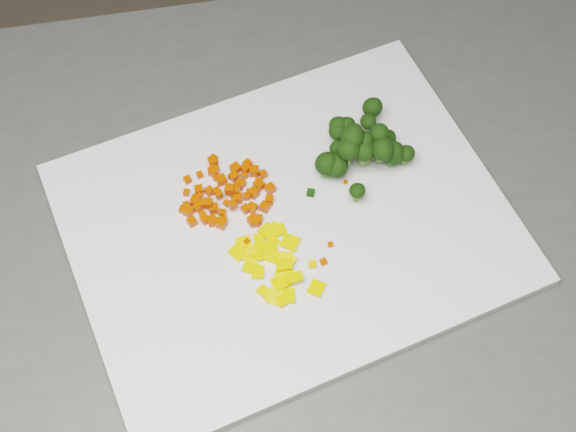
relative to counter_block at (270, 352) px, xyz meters
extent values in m
cube|color=#4A4A47|center=(0.00, 0.00, 0.00)|extent=(0.98, 0.69, 0.90)
cube|color=white|center=(0.03, -0.02, 0.46)|extent=(0.55, 0.47, 0.01)
cube|color=red|center=(-0.03, 0.03, 0.47)|extent=(0.01, 0.01, 0.01)
cube|color=red|center=(-0.06, 0.01, 0.47)|extent=(0.01, 0.01, 0.01)
cube|color=red|center=(-0.04, 0.05, 0.47)|extent=(0.01, 0.01, 0.01)
cube|color=red|center=(-0.07, 0.03, 0.47)|extent=(0.01, 0.01, 0.01)
cube|color=red|center=(-0.02, 0.05, 0.47)|extent=(0.01, 0.01, 0.01)
cube|color=red|center=(-0.01, 0.00, 0.47)|extent=(0.01, 0.01, 0.01)
cube|color=red|center=(0.00, 0.03, 0.47)|extent=(0.01, 0.01, 0.01)
cube|color=red|center=(-0.09, 0.01, 0.47)|extent=(0.01, 0.01, 0.01)
cube|color=red|center=(-0.05, 0.07, 0.47)|extent=(0.01, 0.01, 0.01)
cube|color=red|center=(-0.01, -0.02, 0.47)|extent=(0.01, 0.01, 0.01)
cube|color=red|center=(-0.08, 0.05, 0.47)|extent=(0.01, 0.01, 0.01)
cube|color=red|center=(-0.06, 0.00, 0.47)|extent=(0.01, 0.01, 0.01)
cube|color=red|center=(-0.03, 0.03, 0.47)|extent=(0.01, 0.01, 0.01)
cube|color=red|center=(-0.02, 0.06, 0.47)|extent=(0.01, 0.01, 0.01)
cube|color=red|center=(-0.07, 0.02, 0.47)|extent=(0.01, 0.01, 0.01)
cube|color=red|center=(-0.01, -0.01, 0.47)|extent=(0.01, 0.01, 0.01)
cube|color=red|center=(0.00, 0.05, 0.47)|extent=(0.01, 0.01, 0.01)
cube|color=red|center=(-0.05, 0.03, 0.48)|extent=(0.01, 0.01, 0.01)
cube|color=red|center=(-0.08, 0.01, 0.47)|extent=(0.01, 0.01, 0.01)
cube|color=red|center=(-0.05, -0.01, 0.47)|extent=(0.01, 0.01, 0.01)
cube|color=red|center=(-0.04, 0.07, 0.47)|extent=(0.01, 0.01, 0.01)
cube|color=red|center=(-0.05, 0.01, 0.47)|extent=(0.01, 0.01, 0.01)
cube|color=red|center=(-0.04, 0.01, 0.47)|extent=(0.01, 0.01, 0.01)
cube|color=red|center=(-0.05, 0.06, 0.47)|extent=(0.01, 0.01, 0.01)
cube|color=red|center=(0.01, 0.02, 0.47)|extent=(0.01, 0.01, 0.01)
cube|color=red|center=(-0.05, 0.02, 0.47)|extent=(0.01, 0.01, 0.01)
cube|color=red|center=(0.01, 0.04, 0.47)|extent=(0.01, 0.01, 0.01)
cube|color=red|center=(-0.05, -0.01, 0.47)|extent=(0.01, 0.01, 0.01)
cube|color=red|center=(-0.01, 0.05, 0.47)|extent=(0.01, 0.01, 0.01)
cube|color=red|center=(-0.02, 0.00, 0.47)|extent=(0.01, 0.01, 0.01)
cube|color=red|center=(-0.07, 0.02, 0.47)|extent=(0.01, 0.01, 0.01)
cube|color=red|center=(-0.04, -0.01, 0.47)|extent=(0.01, 0.01, 0.01)
cube|color=red|center=(-0.07, 0.02, 0.47)|extent=(0.01, 0.01, 0.01)
cube|color=red|center=(-0.07, 0.04, 0.47)|extent=(0.01, 0.01, 0.01)
cube|color=red|center=(-0.01, 0.02, 0.47)|extent=(0.01, 0.01, 0.01)
cube|color=red|center=(-0.07, 0.00, 0.47)|extent=(0.01, 0.01, 0.01)
cube|color=red|center=(-0.04, 0.04, 0.47)|extent=(0.01, 0.01, 0.01)
cube|color=red|center=(-0.01, -0.02, 0.47)|extent=(0.01, 0.01, 0.01)
cube|color=red|center=(-0.03, 0.02, 0.47)|extent=(0.01, 0.01, 0.01)
cube|color=red|center=(-0.01, 0.05, 0.47)|extent=(0.01, 0.01, 0.01)
cube|color=red|center=(-0.07, 0.02, 0.47)|extent=(0.01, 0.01, 0.01)
cube|color=red|center=(0.00, 0.00, 0.47)|extent=(0.01, 0.01, 0.01)
cube|color=red|center=(-0.07, 0.01, 0.47)|extent=(0.01, 0.01, 0.01)
cube|color=red|center=(-0.08, 0.02, 0.47)|extent=(0.01, 0.01, 0.01)
cube|color=red|center=(-0.05, 0.03, 0.47)|extent=(0.01, 0.01, 0.01)
cube|color=red|center=(-0.02, 0.03, 0.47)|extent=(0.01, 0.01, 0.01)
cube|color=red|center=(-0.01, 0.02, 0.47)|extent=(0.01, 0.01, 0.01)
cube|color=red|center=(-0.03, 0.02, 0.48)|extent=(0.01, 0.01, 0.01)
cube|color=red|center=(-0.03, 0.03, 0.47)|extent=(0.01, 0.01, 0.01)
cube|color=red|center=(-0.01, 0.06, 0.47)|extent=(0.01, 0.01, 0.01)
cube|color=red|center=(-0.04, 0.04, 0.47)|extent=(0.01, 0.01, 0.01)
cube|color=red|center=(-0.03, 0.01, 0.48)|extent=(0.01, 0.01, 0.01)
cube|color=red|center=(-0.05, 0.06, 0.47)|extent=(0.01, 0.01, 0.01)
cube|color=red|center=(-0.04, -0.01, 0.47)|extent=(0.01, 0.01, 0.01)
cube|color=red|center=(-0.08, 0.00, 0.47)|extent=(0.01, 0.01, 0.01)
cube|color=red|center=(-0.01, 0.02, 0.47)|extent=(0.01, 0.01, 0.01)
cube|color=red|center=(-0.08, 0.04, 0.47)|extent=(0.01, 0.01, 0.01)
cube|color=red|center=(0.00, 0.03, 0.47)|extent=(0.01, 0.01, 0.01)
cube|color=red|center=(-0.02, 0.02, 0.47)|extent=(0.01, 0.01, 0.01)
cube|color=red|center=(-0.06, -0.01, 0.47)|extent=(0.01, 0.01, 0.01)
cube|color=red|center=(-0.04, 0.00, 0.47)|extent=(0.01, 0.01, 0.01)
cube|color=red|center=(-0.06, 0.06, 0.47)|extent=(0.01, 0.01, 0.01)
cube|color=red|center=(0.01, 0.01, 0.47)|extent=(0.01, 0.01, 0.01)
cube|color=yellow|center=(-0.02, -0.06, 0.47)|extent=(0.02, 0.02, 0.01)
cube|color=yellow|center=(0.00, -0.06, 0.46)|extent=(0.02, 0.02, 0.00)
cube|color=yellow|center=(0.01, -0.08, 0.47)|extent=(0.02, 0.01, 0.01)
cube|color=yellow|center=(-0.02, -0.07, 0.46)|extent=(0.02, 0.02, 0.01)
cube|color=yellow|center=(0.00, -0.03, 0.46)|extent=(0.03, 0.03, 0.01)
cube|color=yellow|center=(0.01, -0.08, 0.46)|extent=(0.02, 0.02, 0.01)
cube|color=yellow|center=(0.01, -0.03, 0.46)|extent=(0.02, 0.02, 0.01)
cube|color=yellow|center=(-0.02, -0.05, 0.47)|extent=(0.02, 0.02, 0.01)
cube|color=yellow|center=(0.04, -0.11, 0.46)|extent=(0.02, 0.02, 0.01)
cube|color=yellow|center=(0.01, -0.03, 0.46)|extent=(0.02, 0.02, 0.01)
cube|color=yellow|center=(0.00, -0.09, 0.46)|extent=(0.02, 0.02, 0.00)
cube|color=yellow|center=(-0.01, -0.10, 0.46)|extent=(0.02, 0.02, 0.01)
cube|color=yellow|center=(0.01, -0.03, 0.47)|extent=(0.02, 0.01, 0.01)
cube|color=yellow|center=(0.00, -0.05, 0.47)|extent=(0.02, 0.02, 0.01)
cube|color=yellow|center=(0.00, -0.11, 0.46)|extent=(0.02, 0.02, 0.01)
cube|color=yellow|center=(0.00, -0.05, 0.46)|extent=(0.02, 0.02, 0.01)
cube|color=yellow|center=(-0.01, -0.04, 0.46)|extent=(0.01, 0.01, 0.01)
cube|color=yellow|center=(0.01, -0.03, 0.46)|extent=(0.02, 0.02, 0.01)
cube|color=yellow|center=(0.01, -0.11, 0.47)|extent=(0.02, 0.02, 0.01)
cube|color=yellow|center=(0.01, -0.07, 0.47)|extent=(0.02, 0.02, 0.01)
cube|color=yellow|center=(0.00, -0.06, 0.46)|extent=(0.02, 0.02, 0.01)
cube|color=yellow|center=(-0.04, -0.05, 0.47)|extent=(0.02, 0.02, 0.01)
cube|color=yellow|center=(-0.03, -0.04, 0.46)|extent=(0.02, 0.02, 0.01)
cube|color=yellow|center=(0.00, -0.11, 0.46)|extent=(0.03, 0.02, 0.01)
cube|color=yellow|center=(-0.02, -0.06, 0.47)|extent=(0.03, 0.03, 0.01)
cube|color=yellow|center=(-0.02, -0.05, 0.47)|extent=(0.02, 0.02, 0.01)
cube|color=yellow|center=(0.02, -0.05, 0.46)|extent=(0.03, 0.03, 0.01)
cube|color=yellow|center=(-0.02, -0.08, 0.46)|extent=(0.02, 0.02, 0.01)
cube|color=yellow|center=(0.01, -0.08, 0.47)|extent=(0.02, 0.02, 0.01)
cube|color=yellow|center=(0.02, -0.07, 0.46)|extent=(0.02, 0.02, 0.01)
cube|color=yellow|center=(0.02, -0.09, 0.47)|extent=(0.02, 0.01, 0.01)
cube|color=black|center=(0.10, 0.05, 0.47)|extent=(0.01, 0.01, 0.00)
cube|color=red|center=(0.07, -0.06, 0.46)|extent=(0.01, 0.01, 0.00)
cube|color=black|center=(0.00, -0.06, 0.46)|extent=(0.01, 0.01, 0.00)
cube|color=yellow|center=(0.01, -0.10, 0.46)|extent=(0.00, 0.00, 0.00)
cube|color=red|center=(0.05, -0.08, 0.47)|extent=(0.01, 0.01, 0.00)
cube|color=black|center=(0.06, 0.01, 0.47)|extent=(0.01, 0.01, 0.01)
cube|color=red|center=(-0.02, -0.04, 0.46)|extent=(0.01, 0.01, 0.00)
cube|color=yellow|center=(0.04, -0.08, 0.47)|extent=(0.01, 0.01, 0.01)
cube|color=red|center=(0.10, 0.02, 0.46)|extent=(0.01, 0.01, 0.00)
camera|label=1|loc=(-0.05, -0.45, 1.24)|focal=50.00mm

